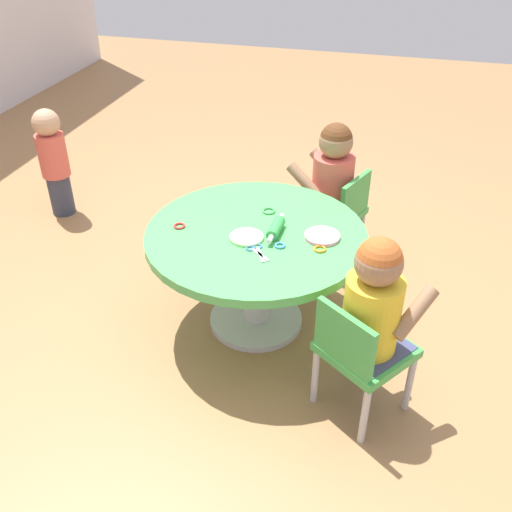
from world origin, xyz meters
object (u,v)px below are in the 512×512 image
at_px(child_chair_left, 360,352).
at_px(craft_scissors, 257,251).
at_px(seated_child_left, 374,300).
at_px(child_chair_right, 336,213).
at_px(rolling_pin, 276,228).
at_px(craft_table, 256,253).
at_px(seated_child_right, 333,172).
at_px(toddler_standing, 54,160).

bearing_deg(child_chair_left, craft_scissors, 60.69).
distance_m(child_chair_left, craft_scissors, 0.58).
height_order(seated_child_left, child_chair_right, seated_child_left).
bearing_deg(craft_scissors, rolling_pin, -14.54).
distance_m(craft_table, child_chair_left, 0.67).
height_order(craft_table, seated_child_right, seated_child_right).
bearing_deg(craft_table, seated_child_left, -125.15).
bearing_deg(child_chair_right, seated_child_right, 69.00).
relative_size(seated_child_left, seated_child_right, 1.00).
relative_size(seated_child_left, toddler_standing, 0.76).
height_order(craft_table, toddler_standing, toddler_standing).
distance_m(seated_child_right, craft_scissors, 0.79).
height_order(child_chair_left, child_chair_right, same).
relative_size(craft_table, seated_child_left, 1.89).
relative_size(craft_table, child_chair_left, 1.80).
height_order(seated_child_left, seated_child_right, same).
relative_size(seated_child_right, craft_scissors, 3.74).
distance_m(child_chair_left, toddler_standing, 2.27).
distance_m(child_chair_left, seated_child_left, 0.23).
height_order(child_chair_left, toddler_standing, toddler_standing).
bearing_deg(toddler_standing, craft_scissors, -119.70).
height_order(child_chair_right, rolling_pin, rolling_pin).
xyz_separation_m(rolling_pin, craft_scissors, (-0.16, 0.04, -0.02)).
bearing_deg(seated_child_right, child_chair_left, -164.55).
bearing_deg(child_chair_right, toddler_standing, 86.68).
xyz_separation_m(child_chair_left, craft_scissors, (0.27, 0.48, 0.20)).
xyz_separation_m(seated_child_left, toddler_standing, (1.09, 1.99, -0.17)).
bearing_deg(craft_table, toddler_standing, 64.07).
height_order(craft_table, craft_scissors, craft_scissors).
distance_m(craft_table, craft_scissors, 0.19).
distance_m(craft_table, rolling_pin, 0.16).
height_order(child_chair_left, seated_child_right, seated_child_right).
bearing_deg(seated_child_left, craft_table, 54.85).
relative_size(seated_child_left, child_chair_right, 0.95).
bearing_deg(rolling_pin, child_chair_left, -134.42).
relative_size(seated_child_left, craft_scissors, 3.74).
bearing_deg(child_chair_right, craft_scissors, 163.27).
xyz_separation_m(craft_table, child_chair_right, (0.61, -0.27, -0.09)).
xyz_separation_m(child_chair_left, rolling_pin, (0.43, 0.43, 0.22)).
bearing_deg(child_chair_right, child_chair_left, -166.30).
bearing_deg(craft_table, child_chair_right, -24.00).
xyz_separation_m(seated_child_right, toddler_standing, (0.09, 1.69, -0.17)).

